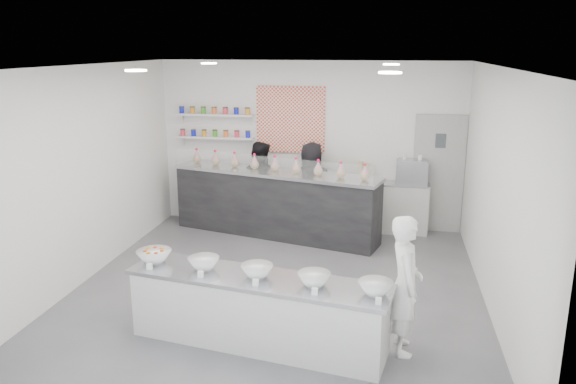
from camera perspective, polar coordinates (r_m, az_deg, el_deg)
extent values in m
plane|color=#515156|center=(7.84, -1.07, -9.82)|extent=(6.00, 6.00, 0.00)
plane|color=white|center=(7.14, -1.19, 12.65)|extent=(6.00, 6.00, 0.00)
plane|color=white|center=(10.24, 2.22, 4.82)|extent=(5.50, 0.00, 5.50)
plane|color=white|center=(8.33, -20.01, 1.64)|extent=(0.00, 6.00, 6.00)
plane|color=white|center=(7.33, 20.45, -0.10)|extent=(0.00, 6.00, 6.00)
cube|color=#9C9C99|center=(10.24, 15.02, 1.76)|extent=(0.88, 0.04, 2.10)
cube|color=red|center=(10.21, 0.26, 7.35)|extent=(1.25, 0.03, 1.20)
cube|color=silver|center=(10.52, -7.38, 5.53)|extent=(1.45, 0.22, 0.04)
cube|color=silver|center=(10.46, -7.46, 7.80)|extent=(1.45, 0.22, 0.04)
cylinder|color=white|center=(6.63, -15.20, 11.83)|extent=(0.24, 0.24, 0.02)
cylinder|color=white|center=(6.00, 10.34, 11.85)|extent=(0.24, 0.24, 0.02)
cylinder|color=white|center=(9.05, -8.04, 12.82)|extent=(0.24, 0.24, 0.02)
cylinder|color=white|center=(8.60, 10.44, 12.63)|extent=(0.24, 0.24, 0.02)
cube|color=silver|center=(6.36, -3.11, -11.96)|extent=(3.02, 1.15, 0.80)
cube|color=black|center=(9.79, -1.31, -1.18)|extent=(3.78, 1.62, 1.15)
cube|color=white|center=(9.33, -2.23, 2.67)|extent=(3.56, 0.96, 0.31)
cube|color=silver|center=(10.17, 10.66, -1.56)|extent=(1.22, 0.39, 0.91)
cube|color=#93969E|center=(10.01, 12.45, 1.98)|extent=(0.54, 0.37, 0.41)
imported|color=white|center=(6.20, 11.79, -9.22)|extent=(0.45, 0.61, 1.54)
imported|color=black|center=(10.16, -2.92, 0.70)|extent=(0.91, 0.80, 1.60)
imported|color=black|center=(9.99, 2.41, 0.50)|extent=(0.86, 0.62, 1.61)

